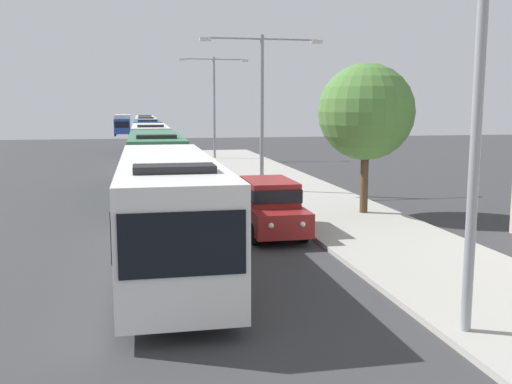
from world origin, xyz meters
name	(u,v)px	position (x,y,z in m)	size (l,w,h in m)	color
bus_lead	(168,207)	(-1.30, 13.75, 1.69)	(2.58, 11.56, 3.21)	silver
bus_second_in_line	(155,162)	(-1.30, 27.31, 1.69)	(2.58, 11.77, 3.21)	#33724C
bus_middle	(150,144)	(-1.30, 41.40, 1.69)	(2.58, 12.30, 3.21)	silver
bus_fourth_in_line	(148,135)	(-1.30, 55.29, 1.69)	(2.58, 11.67, 3.21)	#284C8C
bus_rear	(146,129)	(-1.30, 68.96, 1.69)	(2.58, 10.71, 3.21)	silver
bus_tail_end	(145,126)	(-1.30, 81.90, 1.69)	(2.58, 12.04, 3.21)	silver
white_suv	(269,204)	(2.40, 17.46, 1.03)	(1.86, 4.98, 1.90)	maroon
box_truck_oncoming	(123,124)	(-4.60, 89.64, 1.71)	(2.35, 8.00, 3.15)	navy
streetlamp_near	(479,71)	(4.10, 7.53, 5.09)	(5.85, 0.28, 8.04)	gray
streetlamp_mid	(262,95)	(4.10, 26.92, 5.00)	(6.25, 0.28, 7.83)	gray
streetlamp_far	(214,97)	(4.10, 46.30, 5.23)	(5.76, 0.28, 8.32)	gray
roadside_tree	(366,112)	(6.89, 19.88, 4.22)	(3.85, 3.85, 6.01)	#4C3823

